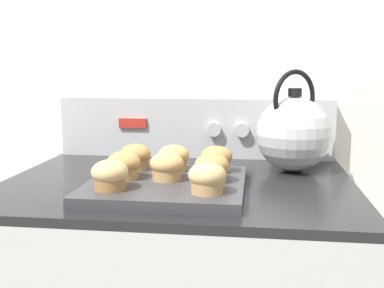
% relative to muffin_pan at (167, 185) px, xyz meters
% --- Properties ---
extents(wall_back, '(8.00, 0.05, 2.40)m').
position_rel_muffin_pan_xyz_m(wall_back, '(0.01, 0.43, 0.29)').
color(wall_back, silver).
rests_on(wall_back, ground_plane).
extents(control_panel, '(0.76, 0.07, 0.16)m').
position_rel_muffin_pan_xyz_m(control_panel, '(0.01, 0.38, 0.07)').
color(control_panel, '#B7BABF').
rests_on(control_panel, stove_range).
extents(muffin_pan, '(0.31, 0.31, 0.02)m').
position_rel_muffin_pan_xyz_m(muffin_pan, '(0.00, 0.00, 0.00)').
color(muffin_pan, '#38383D').
rests_on(muffin_pan, stove_range).
extents(muffin_r0_c0, '(0.07, 0.07, 0.06)m').
position_rel_muffin_pan_xyz_m(muffin_r0_c0, '(-0.09, -0.09, 0.04)').
color(muffin_r0_c0, olive).
rests_on(muffin_r0_c0, muffin_pan).
extents(muffin_r0_c2, '(0.07, 0.07, 0.06)m').
position_rel_muffin_pan_xyz_m(muffin_r0_c2, '(0.09, -0.09, 0.04)').
color(muffin_r0_c2, tan).
rests_on(muffin_r0_c2, muffin_pan).
extents(muffin_r1_c0, '(0.07, 0.07, 0.06)m').
position_rel_muffin_pan_xyz_m(muffin_r1_c0, '(-0.09, 0.00, 0.04)').
color(muffin_r1_c0, tan).
rests_on(muffin_r1_c0, muffin_pan).
extents(muffin_r1_c1, '(0.07, 0.07, 0.06)m').
position_rel_muffin_pan_xyz_m(muffin_r1_c1, '(-0.00, 0.00, 0.04)').
color(muffin_r1_c1, tan).
rests_on(muffin_r1_c1, muffin_pan).
extents(muffin_r1_c2, '(0.07, 0.07, 0.06)m').
position_rel_muffin_pan_xyz_m(muffin_r1_c2, '(0.09, -0.00, 0.04)').
color(muffin_r1_c2, tan).
rests_on(muffin_r1_c2, muffin_pan).
extents(muffin_r2_c0, '(0.07, 0.07, 0.06)m').
position_rel_muffin_pan_xyz_m(muffin_r2_c0, '(-0.09, 0.09, 0.04)').
color(muffin_r2_c0, '#A37A4C').
rests_on(muffin_r2_c0, muffin_pan).
extents(muffin_r2_c1, '(0.07, 0.07, 0.06)m').
position_rel_muffin_pan_xyz_m(muffin_r2_c1, '(-0.00, 0.09, 0.04)').
color(muffin_r2_c1, tan).
rests_on(muffin_r2_c1, muffin_pan).
extents(muffin_r2_c2, '(0.07, 0.07, 0.06)m').
position_rel_muffin_pan_xyz_m(muffin_r2_c2, '(0.09, 0.09, 0.04)').
color(muffin_r2_c2, '#A37A4C').
rests_on(muffin_r2_c2, muffin_pan).
extents(tea_kettle, '(0.19, 0.18, 0.24)m').
position_rel_muffin_pan_xyz_m(tea_kettle, '(0.27, 0.22, 0.08)').
color(tea_kettle, silver).
rests_on(tea_kettle, stove_range).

